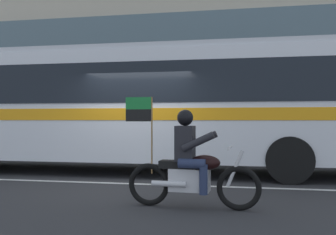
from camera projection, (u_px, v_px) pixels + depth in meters
ground_plane at (138, 179)px, 8.79m from camera, size 60.00×60.00×0.00m
sidewalk_curb at (174, 156)px, 13.81m from camera, size 28.00×3.80×0.15m
lane_center_stripe at (131, 184)px, 8.20m from camera, size 26.60×0.14×0.01m
transit_bus at (141, 102)px, 10.02m from camera, size 13.22×2.63×3.22m
motorcycle_with_rider at (191, 166)px, 5.98m from camera, size 2.19×0.64×1.78m
fire_hydrant at (278, 148)px, 11.79m from camera, size 0.22×0.30×0.75m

